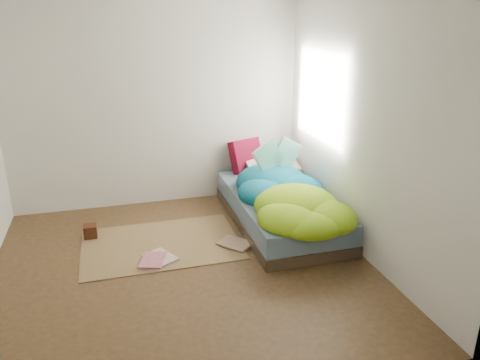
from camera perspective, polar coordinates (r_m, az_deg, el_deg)
The scene contains 12 objects.
ground at distance 4.52m, azimuth -6.83°, elevation -10.72°, with size 3.50×3.50×0.00m, color #412919.
room_walls at distance 3.96m, azimuth -7.64°, elevation 10.06°, with size 3.54×3.54×2.62m.
bed at distance 5.34m, azimuth 4.84°, elevation -3.57°, with size 1.00×2.00×0.34m.
duvet at distance 5.02m, azimuth 5.82°, elevation -0.95°, with size 0.96×1.84×0.34m, color #075370, non-canonical shape.
rug at distance 4.98m, azimuth -9.60°, elevation -7.71°, with size 1.60×1.10×0.01m, color brown.
pillow_floral at distance 5.91m, azimuth 4.00°, elevation 1.34°, with size 0.64×0.40×0.14m, color beige.
pillow_magenta at distance 5.99m, azimuth 0.75°, elevation 3.00°, with size 0.42×0.13×0.42m, color #50051C.
open_book at distance 5.35m, azimuth 4.66°, elevation 4.05°, with size 0.51×0.11×0.31m, color #2C8837, non-canonical shape.
wooden_box at distance 5.26m, azimuth -17.78°, elevation -5.96°, with size 0.14×0.14×0.14m, color #3B1B0D.
floor_book_a at distance 4.63m, azimuth -10.91°, elevation -9.77°, with size 0.23×0.32×0.02m, color silver.
floor_book_b at distance 4.68m, azimuth -12.01°, elevation -9.54°, with size 0.23×0.31×0.03m, color pink.
floor_book_c at distance 4.79m, azimuth -1.37°, elevation -8.35°, with size 0.24×0.33×0.03m, color tan.
Camera 1 is at (-0.54, -3.85, 2.29)m, focal length 35.00 mm.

